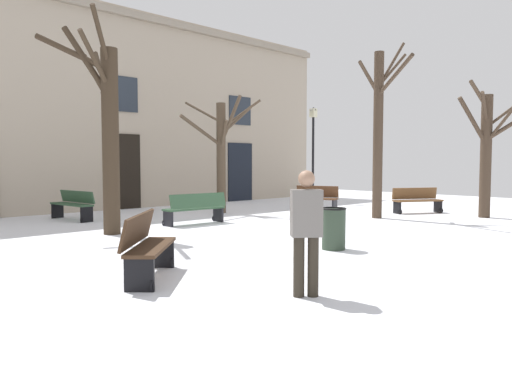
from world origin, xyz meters
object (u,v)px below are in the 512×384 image
at_px(streetlamp, 313,145).
at_px(litter_bin, 334,228).
at_px(tree_near_facade, 379,128).
at_px(bench_by_litter_bin, 195,208).
at_px(bench_near_lamp, 417,200).
at_px(tree_foreground, 486,148).
at_px(bench_back_to_back_right, 147,245).
at_px(tree_right_of_center, 107,127).
at_px(tree_left_of_center, 221,151).
at_px(person_near_bench, 306,228).
at_px(bench_facing_shops, 73,204).
at_px(bench_back_to_back_left, 316,198).

bearing_deg(streetlamp, litter_bin, -137.89).
relative_size(tree_near_facade, streetlamp, 1.32).
bearing_deg(bench_by_litter_bin, bench_near_lamp, 162.11).
distance_m(tree_foreground, litter_bin, 7.92).
bearing_deg(bench_back_to_back_right, tree_right_of_center, 23.91).
relative_size(tree_near_facade, tree_left_of_center, 1.38).
height_order(bench_near_lamp, person_near_bench, person_near_bench).
xyz_separation_m(bench_back_to_back_right, bench_near_lamp, (11.34, 1.89, -0.05)).
xyz_separation_m(tree_right_of_center, tree_foreground, (9.99, -4.70, -0.39)).
xyz_separation_m(streetlamp, person_near_bench, (-11.11, -9.22, -1.58)).
distance_m(tree_left_of_center, streetlamp, 5.55).
height_order(tree_near_facade, tree_foreground, tree_near_facade).
bearing_deg(bench_near_lamp, bench_by_litter_bin, -172.33).
height_order(tree_left_of_center, bench_facing_shops, tree_left_of_center).
bearing_deg(bench_back_to_back_left, bench_facing_shops, -133.61).
bearing_deg(tree_right_of_center, bench_by_litter_bin, 1.72).
height_order(tree_right_of_center, litter_bin, tree_right_of_center).
relative_size(streetlamp, litter_bin, 4.95).
distance_m(tree_near_facade, bench_back_to_back_right, 9.56).
bearing_deg(tree_foreground, bench_back_to_back_left, 114.26).
relative_size(tree_foreground, streetlamp, 1.07).
height_order(tree_foreground, bench_by_litter_bin, tree_foreground).
xyz_separation_m(tree_near_facade, bench_by_litter_bin, (-4.91, 2.61, -2.30)).
relative_size(bench_back_to_back_right, bench_near_lamp, 0.86).
distance_m(bench_back_to_back_left, person_near_bench, 10.87).
xyz_separation_m(tree_left_of_center, bench_by_litter_bin, (-2.40, -1.82, -1.64)).
bearing_deg(bench_by_litter_bin, litter_bin, 88.97).
height_order(tree_foreground, litter_bin, tree_foreground).
bearing_deg(litter_bin, tree_right_of_center, 114.81).
height_order(bench_back_to_back_left, person_near_bench, person_near_bench).
bearing_deg(tree_near_facade, bench_near_lamp, -1.80).
distance_m(tree_near_facade, streetlamp, 5.89).
distance_m(tree_near_facade, litter_bin, 6.18).
bearing_deg(person_near_bench, tree_near_facade, -114.83).
height_order(tree_right_of_center, tree_left_of_center, tree_right_of_center).
height_order(bench_back_to_back_left, bench_by_litter_bin, bench_back_to_back_left).
bearing_deg(streetlamp, tree_right_of_center, -166.33).
xyz_separation_m(streetlamp, bench_by_litter_bin, (-7.90, -2.47, -2.01)).
xyz_separation_m(tree_right_of_center, litter_bin, (2.26, -4.88, -2.11)).
relative_size(tree_near_facade, bench_near_lamp, 3.12).
xyz_separation_m(litter_bin, bench_back_to_back_right, (-3.86, 0.40, 0.07)).
relative_size(tree_foreground, bench_near_lamp, 2.54).
xyz_separation_m(tree_left_of_center, bench_near_lamp, (4.77, -4.50, -1.64)).
distance_m(tree_near_facade, bench_facing_shops, 9.38).
bearing_deg(streetlamp, bench_back_to_back_left, -138.36).
bearing_deg(bench_back_to_back_left, streetlamp, 111.59).
bearing_deg(streetlamp, bench_back_to_back_right, -149.78).
distance_m(tree_right_of_center, bench_back_to_back_left, 8.07).
xyz_separation_m(tree_right_of_center, streetlamp, (10.47, 2.55, -0.07)).
bearing_deg(bench_back_to_back_left, litter_bin, -67.71).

